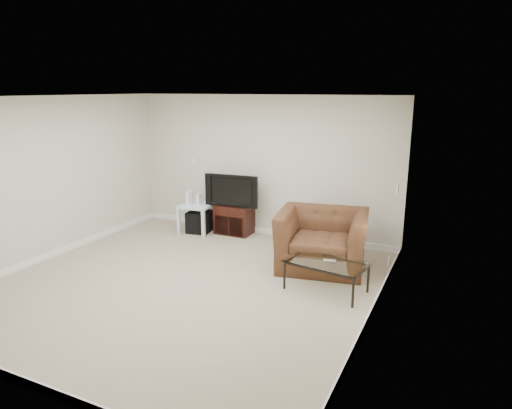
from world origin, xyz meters
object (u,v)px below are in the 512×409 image
at_px(coffee_table, 326,276).
at_px(side_table, 197,218).
at_px(tv_stand, 234,219).
at_px(television, 233,190).
at_px(subwoofer, 199,222).
at_px(recliner, 322,230).

bearing_deg(coffee_table, side_table, 153.70).
distance_m(tv_stand, side_table, 0.70).
bearing_deg(tv_stand, television, -90.00).
bearing_deg(subwoofer, side_table, -140.64).
bearing_deg(recliner, coffee_table, -79.07).
xyz_separation_m(tv_stand, recliner, (1.94, -0.87, 0.30)).
height_order(television, recliner, recliner).
bearing_deg(coffee_table, tv_stand, 143.43).
relative_size(tv_stand, coffee_table, 0.63).
bearing_deg(tv_stand, side_table, -161.25).
xyz_separation_m(television, coffee_table, (2.25, -1.64, -0.63)).
bearing_deg(subwoofer, television, 15.71).
bearing_deg(television, recliner, -28.43).
bearing_deg(television, subwoofer, -169.13).
bearing_deg(recliner, tv_stand, 145.39).
distance_m(side_table, subwoofer, 0.09).
relative_size(television, coffee_table, 0.90).
bearing_deg(recliner, subwoofer, 155.05).
bearing_deg(television, coffee_table, -40.96).
distance_m(tv_stand, television, 0.56).
relative_size(side_table, coffee_table, 0.54).
distance_m(recliner, coffee_table, 0.93).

